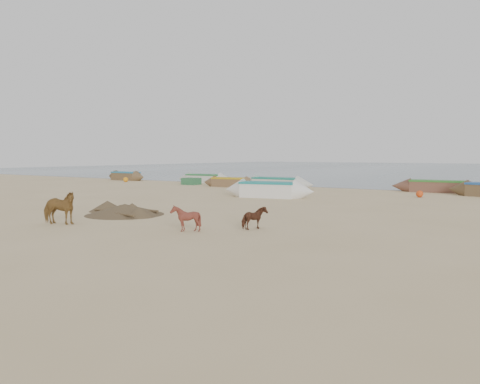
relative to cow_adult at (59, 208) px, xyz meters
name	(u,v)px	position (x,y,z in m)	size (l,w,h in m)	color
ground	(182,225)	(4.09, 2.44, -0.64)	(140.00, 140.00, 0.00)	tan
sea	(472,169)	(4.09, 84.44, -0.64)	(160.00, 160.00, 0.00)	slate
cow_adult	(59,208)	(0.00, 0.00, 0.00)	(0.69, 1.52, 1.29)	brown
calf_front	(186,218)	(5.12, 1.41, -0.18)	(0.75, 0.84, 0.93)	#5F281E
calf_right	(255,218)	(6.91, 3.11, -0.24)	(0.80, 0.69, 0.81)	#4D2819
near_canoe	(268,190)	(1.04, 14.30, -0.16)	(5.81, 1.46, 0.98)	silver
debris_pile	(125,209)	(-0.10, 3.44, -0.40)	(3.49, 3.49, 0.48)	brown
waterline_canoes	(327,184)	(1.36, 22.89, -0.22)	(54.80, 5.14, 0.89)	brown
beach_clutter	(394,189)	(6.77, 21.77, -0.35)	(45.08, 5.24, 0.64)	#2B603A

